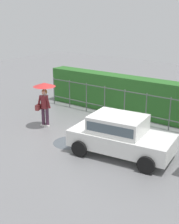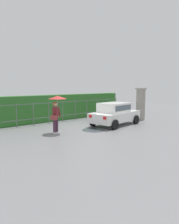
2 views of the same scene
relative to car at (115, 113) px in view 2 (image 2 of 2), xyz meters
The scene contains 7 objects.
ground_plane 2.07m from the car, 157.18° to the left, with size 40.00×40.00×0.00m, color slate.
car is the anchor object (origin of this frame).
pedestrian 4.26m from the car, behind, with size 0.98×0.98×2.05m.
gate_pillar 3.10m from the car, ahead, with size 0.60×0.60×2.42m.
fence_section 3.59m from the car, 110.18° to the left, with size 10.27×0.05×1.50m.
hedge_row 4.49m from the car, 106.03° to the left, with size 11.22×0.90×1.90m, color #2D6B28.
puddle_near 2.29m from the car, behind, with size 1.36×1.36×0.00m, color #4C545B.
Camera 2 is at (-8.71, -10.16, 2.61)m, focal length 34.55 mm.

